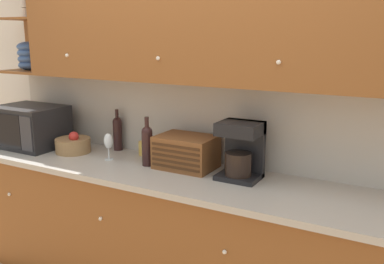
{
  "coord_description": "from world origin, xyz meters",
  "views": [
    {
      "loc": [
        1.34,
        -2.61,
        1.8
      ],
      "look_at": [
        0.0,
        -0.23,
        1.17
      ],
      "focal_mm": 40.0,
      "sensor_mm": 36.0,
      "label": 1
    }
  ],
  "objects_px": {
    "microwave": "(30,126)",
    "fruit_basket": "(73,145)",
    "wine_bottle": "(118,132)",
    "mug": "(145,148)",
    "wine_glass": "(108,142)",
    "bread_box": "(186,152)",
    "coffee_maker": "(241,150)",
    "second_wine_bottle": "(147,144)"
  },
  "relations": [
    {
      "from": "wine_bottle",
      "to": "wine_glass",
      "type": "xyz_separation_m",
      "value": [
        0.11,
        -0.24,
        -0.01
      ]
    },
    {
      "from": "bread_box",
      "to": "microwave",
      "type": "bearing_deg",
      "value": -175.16
    },
    {
      "from": "fruit_basket",
      "to": "coffee_maker",
      "type": "height_order",
      "value": "coffee_maker"
    },
    {
      "from": "microwave",
      "to": "mug",
      "type": "height_order",
      "value": "microwave"
    },
    {
      "from": "bread_box",
      "to": "fruit_basket",
      "type": "bearing_deg",
      "value": -174.7
    },
    {
      "from": "microwave",
      "to": "wine_bottle",
      "type": "xyz_separation_m",
      "value": [
        0.69,
        0.25,
        -0.02
      ]
    },
    {
      "from": "wine_glass",
      "to": "bread_box",
      "type": "distance_m",
      "value": 0.59
    },
    {
      "from": "wine_bottle",
      "to": "mug",
      "type": "xyz_separation_m",
      "value": [
        0.26,
        -0.01,
        -0.09
      ]
    },
    {
      "from": "microwave",
      "to": "second_wine_bottle",
      "type": "xyz_separation_m",
      "value": [
        1.12,
        0.03,
        -0.01
      ]
    },
    {
      "from": "microwave",
      "to": "second_wine_bottle",
      "type": "relative_size",
      "value": 1.57
    },
    {
      "from": "bread_box",
      "to": "coffee_maker",
      "type": "height_order",
      "value": "coffee_maker"
    },
    {
      "from": "microwave",
      "to": "fruit_basket",
      "type": "xyz_separation_m",
      "value": [
        0.43,
        0.03,
        -0.11
      ]
    },
    {
      "from": "wine_bottle",
      "to": "bread_box",
      "type": "relative_size",
      "value": 0.83
    },
    {
      "from": "second_wine_bottle",
      "to": "coffee_maker",
      "type": "height_order",
      "value": "coffee_maker"
    },
    {
      "from": "wine_bottle",
      "to": "coffee_maker",
      "type": "distance_m",
      "value": 1.11
    },
    {
      "from": "fruit_basket",
      "to": "wine_bottle",
      "type": "bearing_deg",
      "value": 41.26
    },
    {
      "from": "bread_box",
      "to": "wine_glass",
      "type": "bearing_deg",
      "value": -169.58
    },
    {
      "from": "mug",
      "to": "fruit_basket",
      "type": "bearing_deg",
      "value": -157.82
    },
    {
      "from": "microwave",
      "to": "fruit_basket",
      "type": "bearing_deg",
      "value": 3.81
    },
    {
      "from": "second_wine_bottle",
      "to": "fruit_basket",
      "type": "bearing_deg",
      "value": -179.65
    },
    {
      "from": "wine_glass",
      "to": "fruit_basket",
      "type": "bearing_deg",
      "value": 177.03
    },
    {
      "from": "microwave",
      "to": "coffee_maker",
      "type": "bearing_deg",
      "value": 3.29
    },
    {
      "from": "wine_bottle",
      "to": "mug",
      "type": "relative_size",
      "value": 3.17
    },
    {
      "from": "coffee_maker",
      "to": "bread_box",
      "type": "bearing_deg",
      "value": 177.98
    },
    {
      "from": "wine_glass",
      "to": "mug",
      "type": "distance_m",
      "value": 0.29
    },
    {
      "from": "fruit_basket",
      "to": "wine_glass",
      "type": "bearing_deg",
      "value": -2.97
    },
    {
      "from": "fruit_basket",
      "to": "wine_bottle",
      "type": "relative_size",
      "value": 0.82
    },
    {
      "from": "fruit_basket",
      "to": "bread_box",
      "type": "bearing_deg",
      "value": 5.3
    },
    {
      "from": "bread_box",
      "to": "coffee_maker",
      "type": "xyz_separation_m",
      "value": [
        0.4,
        -0.01,
        0.07
      ]
    },
    {
      "from": "wine_bottle",
      "to": "wine_glass",
      "type": "height_order",
      "value": "wine_bottle"
    },
    {
      "from": "wine_glass",
      "to": "second_wine_bottle",
      "type": "bearing_deg",
      "value": 4.11
    },
    {
      "from": "wine_bottle",
      "to": "second_wine_bottle",
      "type": "height_order",
      "value": "second_wine_bottle"
    },
    {
      "from": "mug",
      "to": "second_wine_bottle",
      "type": "distance_m",
      "value": 0.29
    },
    {
      "from": "microwave",
      "to": "wine_bottle",
      "type": "distance_m",
      "value": 0.73
    },
    {
      "from": "wine_glass",
      "to": "second_wine_bottle",
      "type": "relative_size",
      "value": 0.57
    },
    {
      "from": "microwave",
      "to": "fruit_basket",
      "type": "relative_size",
      "value": 2.03
    },
    {
      "from": "coffee_maker",
      "to": "second_wine_bottle",
      "type": "bearing_deg",
      "value": -173.99
    },
    {
      "from": "wine_glass",
      "to": "bread_box",
      "type": "height_order",
      "value": "bread_box"
    },
    {
      "from": "fruit_basket",
      "to": "coffee_maker",
      "type": "xyz_separation_m",
      "value": [
        1.35,
        0.07,
        0.13
      ]
    },
    {
      "from": "microwave",
      "to": "bread_box",
      "type": "height_order",
      "value": "microwave"
    },
    {
      "from": "fruit_basket",
      "to": "coffee_maker",
      "type": "distance_m",
      "value": 1.36
    },
    {
      "from": "fruit_basket",
      "to": "wine_glass",
      "type": "relative_size",
      "value": 1.36
    }
  ]
}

